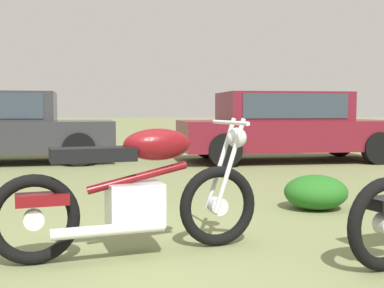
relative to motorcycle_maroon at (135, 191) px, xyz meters
name	(u,v)px	position (x,y,z in m)	size (l,w,h in m)	color
ground_plane	(135,262)	(0.00, -0.19, -0.48)	(120.00, 120.00, 0.00)	olive
motorcycle_maroon	(135,191)	(0.00, 0.00, 0.00)	(1.99, 0.85, 1.02)	black
car_burgundy	(285,123)	(3.00, 6.32, 0.32)	(4.60, 2.15, 1.43)	maroon
shrub_low	(316,192)	(1.92, 1.47, -0.29)	(0.69, 0.62, 0.37)	#23631E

